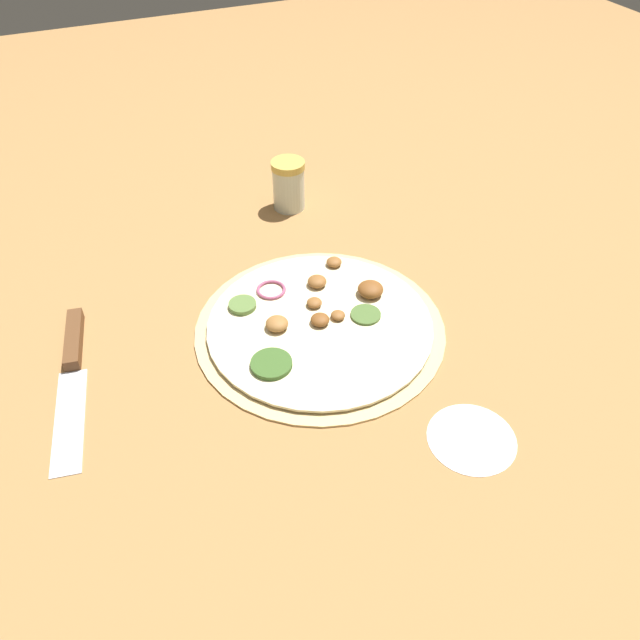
{
  "coord_description": "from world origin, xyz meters",
  "views": [
    {
      "loc": [
        -0.59,
        0.26,
        0.6
      ],
      "look_at": [
        0.0,
        0.0,
        0.02
      ],
      "focal_mm": 35.0,
      "sensor_mm": 36.0,
      "label": 1
    }
  ],
  "objects": [
    {
      "name": "pizza",
      "position": [
        0.0,
        0.0,
        0.01
      ],
      "size": [
        0.35,
        0.35,
        0.03
      ],
      "color": "#D6B77A",
      "rests_on": "ground_plane"
    },
    {
      "name": "spice_jar",
      "position": [
        0.32,
        -0.08,
        0.05
      ],
      "size": [
        0.06,
        0.06,
        0.09
      ],
      "color": "silver",
      "rests_on": "ground_plane"
    },
    {
      "name": "ground_plane",
      "position": [
        0.0,
        0.0,
        0.0
      ],
      "size": [
        3.0,
        3.0,
        0.0
      ],
      "primitive_type": "plane",
      "color": "#9E703F"
    },
    {
      "name": "knife",
      "position": [
        0.07,
        0.33,
        0.01
      ],
      "size": [
        0.27,
        0.08,
        0.02
      ],
      "rotation": [
        0.0,
        0.0,
        2.96
      ],
      "color": "silver",
      "rests_on": "ground_plane"
    },
    {
      "name": "flour_patch",
      "position": [
        -0.25,
        -0.09,
        0.0
      ],
      "size": [
        0.11,
        0.11,
        0.0
      ],
      "color": "white",
      "rests_on": "ground_plane"
    }
  ]
}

